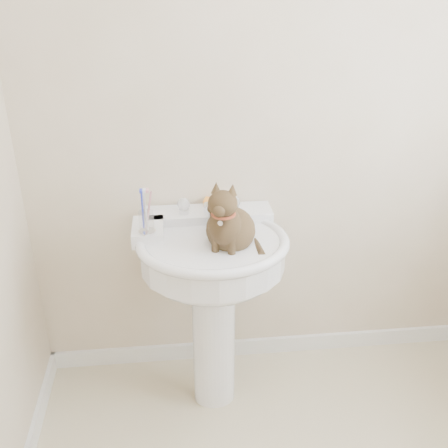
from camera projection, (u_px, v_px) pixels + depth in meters
name	position (u px, v px, depth m)	size (l,w,h in m)	color
wall_back	(274.00, 122.00, 2.25)	(2.20, 0.00, 2.50)	beige
baseboard_back	(264.00, 345.00, 2.78)	(2.20, 0.02, 0.09)	white
pedestal_sink	(212.00, 271.00, 2.21)	(0.64, 0.63, 0.89)	white
faucet	(209.00, 205.00, 2.25)	(0.28, 0.12, 0.14)	silver
soap_bar	(214.00, 203.00, 2.35)	(0.09, 0.06, 0.03)	orange
toothbrush_cup	(146.00, 221.00, 2.09)	(0.07, 0.07, 0.19)	silver
cat	(230.00, 226.00, 2.08)	(0.22, 0.28, 0.40)	brown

